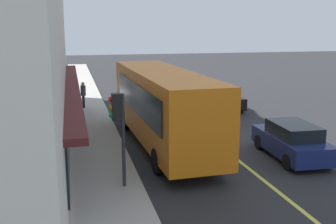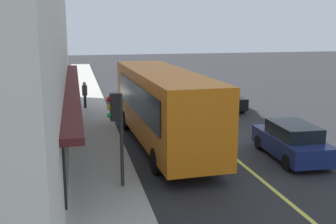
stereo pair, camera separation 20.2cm
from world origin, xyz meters
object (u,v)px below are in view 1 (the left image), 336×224
object	(u,v)px
car_black	(221,98)
pedestrian_waiting	(83,92)
traffic_light	(118,118)
bus	(162,104)
car_navy	(292,141)

from	to	relation	value
car_black	pedestrian_waiting	world-z (taller)	pedestrian_waiting
traffic_light	pedestrian_waiting	xyz separation A→B (m)	(14.00, 0.68, -1.34)
traffic_light	bus	bearing A→B (deg)	-28.03
pedestrian_waiting	traffic_light	bearing A→B (deg)	-177.20
bus	car_black	distance (m)	9.63
pedestrian_waiting	car_navy	bearing A→B (deg)	-146.10
car_navy	traffic_light	bearing A→B (deg)	103.63
bus	pedestrian_waiting	distance (m)	9.75
car_navy	car_black	bearing A→B (deg)	-4.69
bus	pedestrian_waiting	world-z (taller)	bus
car_navy	car_black	size ratio (longest dim) A/B	1.02
car_navy	pedestrian_waiting	size ratio (longest dim) A/B	2.53
car_navy	pedestrian_waiting	distance (m)	14.68
traffic_light	car_black	bearing A→B (deg)	-33.93
bus	traffic_light	size ratio (longest dim) A/B	3.51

